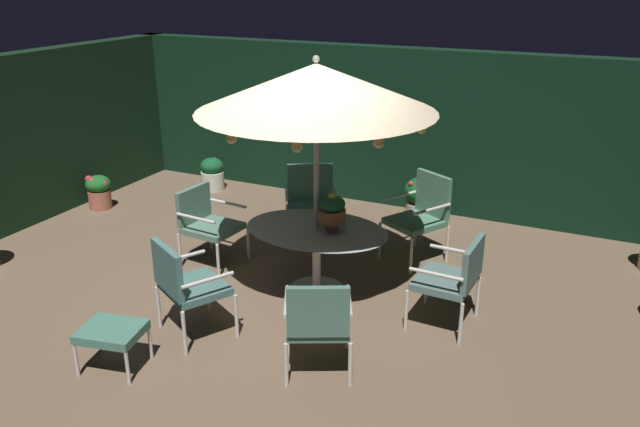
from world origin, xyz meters
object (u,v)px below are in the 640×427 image
Objects in this scene: ottoman_footrest at (112,333)px; potted_plant_right_near at (99,190)px; patio_chair_east at (206,220)px; patio_chair_south at (318,320)px; patio_umbrella at (316,88)px; patio_chair_northeast at (311,198)px; patio_chair_north at (422,212)px; potted_plant_front_corner at (212,173)px; patio_chair_southeast at (185,282)px; potted_plant_right_far at (425,198)px; patio_chair_southwest at (455,275)px; centerpiece_planter at (332,210)px; patio_dining_table at (316,242)px.

potted_plant_right_near is at bearing 134.70° from ottoman_footrest.
patio_chair_south reaches higher than patio_chair_east.
patio_umbrella is at bearing -5.24° from patio_chair_east.
patio_chair_northeast is 1.05× the size of patio_chair_east.
patio_umbrella is 2.43× the size of patio_chair_north.
potted_plant_front_corner is (1.02, 1.43, -0.01)m from potted_plant_right_near.
patio_chair_east is 0.94× the size of patio_chair_southeast.
patio_chair_northeast is 3.32m from potted_plant_right_near.
ottoman_footrest is 4.80m from potted_plant_right_far.
potted_plant_front_corner is (-4.51, 2.49, -0.29)m from patio_chair_southwest.
patio_chair_southeast is 1.51× the size of potted_plant_right_far.
centerpiece_planter reaches higher than patio_chair_southeast.
centerpiece_planter is 0.69× the size of ottoman_footrest.
potted_plant_right_near is (-4.02, 0.99, -0.32)m from patio_dining_table.
patio_chair_southwest is 2.81m from potted_plant_right_far.
patio_chair_southwest is at bearing -67.87° from potted_plant_right_far.
patio_chair_northeast reaches higher than patio_chair_south.
patio_chair_northeast reaches higher than potted_plant_right_near.
patio_chair_south is at bearing -123.21° from patio_chair_southwest.
patio_chair_southwest reaches higher than patio_dining_table.
patio_chair_east is at bearing -129.59° from potted_plant_right_far.
patio_chair_south is 1.56× the size of ottoman_footrest.
patio_chair_southeast is 1.94× the size of potted_plant_right_near.
patio_chair_south is 1.80× the size of potted_plant_front_corner.
patio_chair_northeast is 1.48× the size of potted_plant_right_far.
patio_chair_south reaches higher than potted_plant_front_corner.
patio_chair_south is 3.90m from potted_plant_right_far.
patio_chair_north is 1.08× the size of patio_chair_southeast.
potted_plant_front_corner is at bearing 54.44° from potted_plant_right_near.
patio_chair_southwest is (2.24, -1.41, 0.01)m from patio_chair_northeast.
centerpiece_planter reaches higher than patio_dining_table.
patio_dining_table is 3.78× the size of centerpiece_planter.
patio_chair_east is at bearing -18.78° from potted_plant_right_near.
patio_chair_southeast is at bearing 69.09° from ottoman_footrest.
patio_chair_north is (0.76, 1.33, -1.63)m from patio_umbrella.
patio_umbrella is 4.58m from potted_plant_right_near.
ottoman_footrest is (0.50, -2.19, -0.19)m from patio_chair_east.
patio_chair_south is at bearing -86.97° from potted_plant_right_far.
patio_chair_southwest is at bearing -3.94° from patio_chair_east.
potted_plant_front_corner is at bearing 151.12° from patio_chair_southwest.
potted_plant_right_near is at bearing -175.93° from patio_chair_north.
patio_chair_north is 2.57m from patio_chair_east.
patio_dining_table is at bearing -61.64° from patio_chair_northeast.
centerpiece_planter reaches higher than patio_chair_east.
potted_plant_right_near is (-4.68, 2.36, -0.27)m from patio_chair_south.
potted_plant_front_corner is at bearing 141.09° from patio_dining_table.
patio_dining_table is 1.68× the size of patio_chair_south.
patio_chair_northeast is at bearing 118.36° from patio_dining_table.
patio_chair_south reaches higher than potted_plant_right_far.
centerpiece_planter is 1.76m from patio_chair_east.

